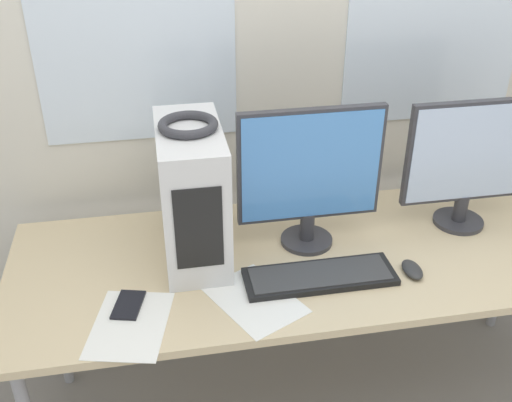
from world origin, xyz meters
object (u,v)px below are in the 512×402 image
Objects in this scene: headphones at (188,125)px; cell_phone at (128,305)px; monitor_right_near at (470,160)px; pc_tower at (192,194)px; monitor_main at (310,174)px; keyboard at (320,276)px; mouse at (412,269)px.

headphones is 0.57m from cell_phone.
monitor_right_near is 3.26× the size of cell_phone.
cell_phone is (-1.20, -0.26, -0.25)m from monitor_right_near.
monitor_main is (0.39, -0.01, 0.04)m from pc_tower.
pc_tower is at bearing -179.60° from monitor_right_near.
cell_phone is at bearing -177.63° from keyboard.
pc_tower is 0.24m from headphones.
monitor_main is (0.39, -0.01, -0.20)m from headphones.
pc_tower is 0.40m from cell_phone.
monitor_right_near is (0.97, 0.01, 0.03)m from pc_tower.
headphones is at bearing 159.84° from mouse.
cell_phone is (-0.61, -0.24, -0.27)m from monitor_main.
headphones is at bearing 177.94° from monitor_main.
cell_phone is at bearing -167.85° from monitor_right_near.
keyboard is at bearing -93.27° from monitor_main.
headphones is 0.85m from mouse.
pc_tower is 0.39m from monitor_main.
keyboard is at bearing -31.11° from headphones.
mouse is at bearing -38.91° from monitor_main.
keyboard is 4.58× the size of mouse.
keyboard is at bearing 175.73° from mouse.
keyboard reaches higher than cell_phone.
mouse is at bearing -20.10° from pc_tower.
mouse is at bearing 14.78° from cell_phone.
mouse is at bearing -4.27° from keyboard.
keyboard is at bearing -158.59° from monitor_right_near.
cell_phone is (-0.23, -0.25, -0.46)m from headphones.
headphones reaches higher than monitor_right_near.
pc_tower is at bearing -90.00° from headphones.
monitor_right_near is (0.58, 0.02, -0.01)m from monitor_main.
mouse is 0.91m from cell_phone.
monitor_main is 0.58m from monitor_right_near.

